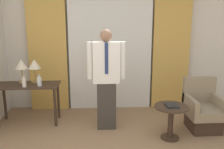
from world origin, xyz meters
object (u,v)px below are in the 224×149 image
(desk, at_px, (28,91))
(book, at_px, (172,106))
(bottle_near_edge, at_px, (39,81))
(person, at_px, (106,76))
(table_lamp_right, at_px, (34,66))
(armchair, at_px, (203,111))
(bottle_by_lamp, at_px, (24,82))
(table_lamp_left, at_px, (21,66))
(side_table, at_px, (171,117))

(desk, distance_m, book, 2.56)
(bottle_near_edge, distance_m, person, 1.20)
(table_lamp_right, relative_size, person, 0.25)
(desk, bearing_deg, armchair, -8.27)
(book, bearing_deg, bottle_near_edge, 162.70)
(table_lamp_right, height_order, armchair, table_lamp_right)
(person, bearing_deg, bottle_by_lamp, 173.60)
(table_lamp_right, distance_m, book, 2.54)
(desk, bearing_deg, table_lamp_right, 46.00)
(desk, height_order, bottle_by_lamp, bottle_by_lamp)
(desk, xyz_separation_m, bottle_by_lamp, (-0.01, -0.16, 0.21))
(bottle_near_edge, bearing_deg, table_lamp_right, 118.04)
(person, height_order, armchair, person)
(book, bearing_deg, armchair, 27.40)
(table_lamp_right, bearing_deg, bottle_by_lamp, -114.14)
(armchair, xyz_separation_m, book, (-0.67, -0.35, 0.25))
(bottle_near_edge, height_order, book, bottle_near_edge)
(desk, relative_size, armchair, 1.28)
(bottle_near_edge, relative_size, book, 1.00)
(book, bearing_deg, desk, 161.87)
(table_lamp_left, distance_m, person, 1.61)
(desk, height_order, armchair, armchair)
(table_lamp_right, relative_size, side_table, 0.79)
(desk, bearing_deg, side_table, -17.80)
(bottle_near_edge, height_order, bottle_by_lamp, same)
(armchair, bearing_deg, desk, 171.73)
(bottle_near_edge, bearing_deg, person, -10.05)
(table_lamp_right, bearing_deg, desk, -134.00)
(table_lamp_right, xyz_separation_m, bottle_near_edge, (0.13, -0.24, -0.24))
(desk, xyz_separation_m, book, (2.44, -0.80, -0.04))
(person, distance_m, armchair, 1.80)
(book, bearing_deg, bottle_by_lamp, 165.45)
(side_table, bearing_deg, table_lamp_right, 158.72)
(side_table, relative_size, book, 2.77)
(person, distance_m, book, 1.18)
(desk, relative_size, bottle_by_lamp, 5.59)
(table_lamp_left, bearing_deg, desk, -46.00)
(bottle_near_edge, distance_m, book, 2.31)
(bottle_near_edge, relative_size, bottle_by_lamp, 1.00)
(table_lamp_left, xyz_separation_m, side_table, (2.55, -0.90, -0.69))
(armchair, distance_m, side_table, 0.75)
(bottle_by_lamp, height_order, person, person)
(desk, height_order, table_lamp_left, table_lamp_left)
(bottle_by_lamp, bearing_deg, side_table, -14.21)
(table_lamp_right, xyz_separation_m, armchair, (2.99, -0.57, -0.74))
(bottle_by_lamp, xyz_separation_m, armchair, (3.11, -0.29, -0.50))
(desk, distance_m, person, 1.49)
(bottle_near_edge, bearing_deg, bottle_by_lamp, -169.18)
(desk, xyz_separation_m, bottle_near_edge, (0.24, -0.11, 0.21))
(table_lamp_right, distance_m, side_table, 2.58)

